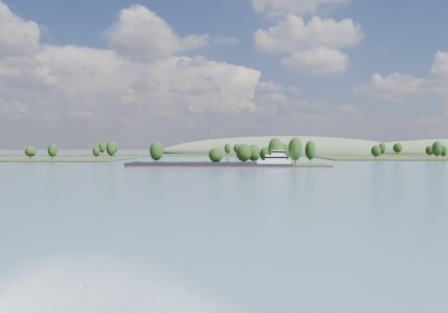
{
  "coord_description": "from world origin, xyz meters",
  "views": [
    {
      "loc": [
        4.09,
        -51.98,
        10.77
      ],
      "look_at": [
        -2.89,
        130.0,
        6.0
      ],
      "focal_mm": 35.0,
      "sensor_mm": 36.0,
      "label": 1
    }
  ],
  "objects": [
    {
      "name": "cargo_barge",
      "position": [
        -6.13,
        167.72,
        1.43
      ],
      "size": [
        84.25,
        12.11,
        11.37
      ],
      "color": "black",
      "rests_on": "ground"
    },
    {
      "name": "back_shoreline",
      "position": [
        6.5,
        399.79,
        0.64
      ],
      "size": [
        900.0,
        60.0,
        14.95
      ],
      "color": "black",
      "rests_on": "ground"
    },
    {
      "name": "tree_island",
      "position": [
        6.83,
        178.64,
        4.22
      ],
      "size": [
        100.0,
        30.65,
        15.56
      ],
      "color": "black",
      "rests_on": "ground"
    },
    {
      "name": "ground",
      "position": [
        0.0,
        120.0,
        0.0
      ],
      "size": [
        1800.0,
        1800.0,
        0.0
      ],
      "primitive_type": "plane",
      "color": "#3A5364",
      "rests_on": "ground"
    },
    {
      "name": "hill_west",
      "position": [
        60.0,
        500.0,
        0.0
      ],
      "size": [
        320.0,
        160.0,
        44.0
      ],
      "primitive_type": "ellipsoid",
      "color": "#3E4C34",
      "rests_on": "ground"
    }
  ]
}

